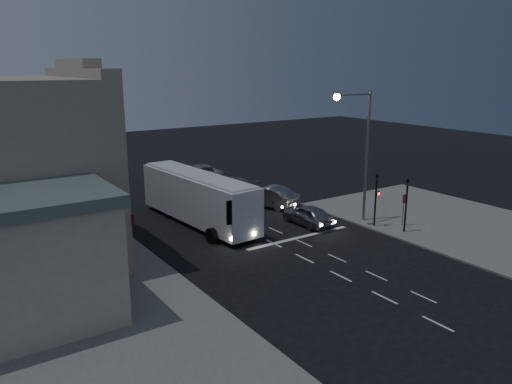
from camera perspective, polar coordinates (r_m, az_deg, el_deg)
ground at (r=29.73m, az=4.34°, el=-7.00°), size 120.00×120.00×0.00m
sidewalk_near at (r=36.65m, az=24.66°, el=-4.07°), size 12.00×24.00×0.12m
sidewalk_far at (r=31.84m, az=-24.32°, el=-6.70°), size 12.00×50.00×0.12m
road_markings at (r=32.93m, az=2.54°, el=-4.82°), size 8.00×30.55×0.01m
tour_bus at (r=34.82m, az=-6.67°, el=-0.54°), size 3.27×11.80×3.58m
car_suv at (r=34.81m, az=5.96°, el=-2.61°), size 1.69×4.18×1.42m
car_sedan_a at (r=39.15m, az=1.39°, el=-0.47°), size 3.23×5.27×1.64m
car_sedan_b at (r=42.81m, az=-2.85°, el=0.70°), size 3.16×5.53×1.51m
car_sedan_c at (r=48.37m, az=-6.51°, el=2.27°), size 2.85×5.88×1.61m
traffic_signal_main at (r=34.53m, az=13.57°, el=-0.13°), size 0.25×0.35×4.10m
traffic_signal_side at (r=33.81m, az=16.83°, el=-0.65°), size 0.18×0.15×4.10m
regulatory_sign at (r=35.35m, az=16.58°, el=-1.38°), size 0.45×0.12×2.20m
streetlight at (r=34.67m, az=11.88°, el=5.61°), size 3.32×0.44×9.00m
main_building at (r=30.39m, az=-27.05°, el=2.07°), size 10.12×12.00×11.00m
low_building_south at (r=22.73m, az=-24.98°, el=-7.07°), size 7.40×5.40×5.70m
street_tree at (r=38.33m, az=-19.81°, el=4.00°), size 4.00×4.00×6.20m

